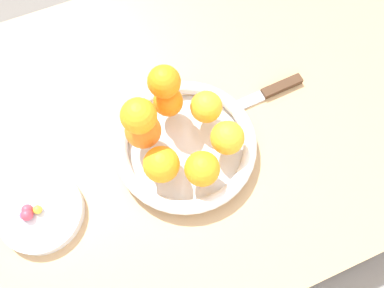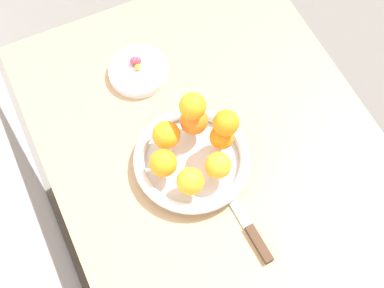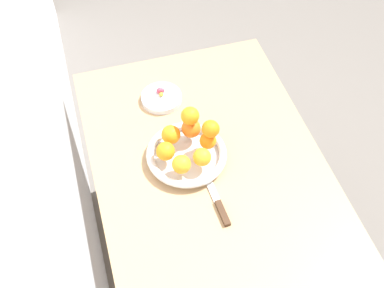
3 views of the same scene
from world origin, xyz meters
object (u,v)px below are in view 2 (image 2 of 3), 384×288
object	(u,v)px
candy_dish	(138,71)
orange_6	(193,106)
candy_ball_0	(134,60)
fruit_bowl	(192,160)
orange_1	(166,135)
candy_ball_1	(134,61)
knife	(245,220)
orange_5	(222,137)
candy_ball_2	(138,67)
orange_4	(218,165)
orange_7	(226,123)
candy_ball_4	(138,67)
orange_0	(194,121)
dining_table	(223,182)
candy_ball_3	(138,61)
orange_2	(163,163)
orange_3	(190,181)

from	to	relation	value
candy_dish	orange_6	distance (m)	0.26
candy_ball_0	fruit_bowl	bearing A→B (deg)	-177.18
orange_1	orange_6	distance (m)	0.09
candy_ball_1	knife	size ratio (longest dim) A/B	0.08
orange_5	candy_ball_2	bearing A→B (deg)	17.46
orange_1	orange_4	distance (m)	0.14
candy_ball_2	orange_4	bearing A→B (deg)	-171.61
orange_7	candy_ball_0	xyz separation A→B (m)	(0.31, 0.10, -0.10)
orange_4	candy_ball_0	size ratio (longest dim) A/B	3.75
orange_7	knife	xyz separation A→B (m)	(-0.18, 0.04, -0.12)
orange_5	candy_ball_4	bearing A→B (deg)	17.46
candy_dish	orange_1	distance (m)	0.24
orange_0	orange_5	distance (m)	0.07
dining_table	fruit_bowl	world-z (taller)	fruit_bowl
candy_dish	candy_ball_0	bearing A→B (deg)	0.84
fruit_bowl	candy_dish	size ratio (longest dim) A/B	1.80
orange_1	candy_ball_3	size ratio (longest dim) A/B	3.25
fruit_bowl	candy_ball_3	xyz separation A→B (m)	(0.30, 0.01, 0.01)
candy_ball_2	fruit_bowl	bearing A→B (deg)	-177.02
candy_ball_2	candy_ball_4	size ratio (longest dim) A/B	1.03
orange_0	orange_2	size ratio (longest dim) A/B	1.06
fruit_bowl	candy_ball_1	xyz separation A→B (m)	(0.30, 0.02, 0.01)
dining_table	orange_6	distance (m)	0.25
orange_2	candy_ball_0	distance (m)	0.32
orange_0	candy_ball_0	bearing A→B (deg)	11.66
fruit_bowl	orange_0	size ratio (longest dim) A/B	4.10
orange_3	candy_ball_0	xyz separation A→B (m)	(0.38, -0.02, -0.04)
candy_dish	candy_ball_4	size ratio (longest dim) A/B	9.58
orange_3	candy_ball_2	distance (m)	0.35
candy_ball_1	fruit_bowl	bearing A→B (deg)	-176.68
candy_dish	knife	bearing A→B (deg)	-172.51
orange_3	orange_1	bearing A→B (deg)	0.55
orange_3	candy_ball_3	xyz separation A→B (m)	(0.37, -0.03, -0.04)
orange_2	orange_5	size ratio (longest dim) A/B	1.11
dining_table	candy_dish	world-z (taller)	candy_dish
orange_3	candy_ball_2	size ratio (longest dim) A/B	3.83
candy_dish	orange_5	world-z (taller)	orange_5
orange_0	candy_ball_2	size ratio (longest dim) A/B	4.10
candy_ball_1	candy_ball_0	bearing A→B (deg)	-23.14
orange_7	candy_ball_0	distance (m)	0.33
orange_4	knife	distance (m)	0.13
orange_1	orange_3	xyz separation A→B (m)	(-0.13, -0.00, -0.00)
orange_2	candy_ball_4	xyz separation A→B (m)	(0.29, -0.06, -0.04)
orange_0	orange_2	world-z (taller)	orange_0
orange_4	orange_5	bearing A→B (deg)	-32.71
candy_ball_1	candy_ball_2	xyz separation A→B (m)	(-0.02, -0.00, -0.00)
candy_ball_3	candy_ball_4	size ratio (longest dim) A/B	1.27
orange_4	candy_ball_3	distance (m)	0.36
candy_ball_0	candy_ball_4	xyz separation A→B (m)	(-0.02, -0.00, -0.00)
dining_table	fruit_bowl	size ratio (longest dim) A/B	4.09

